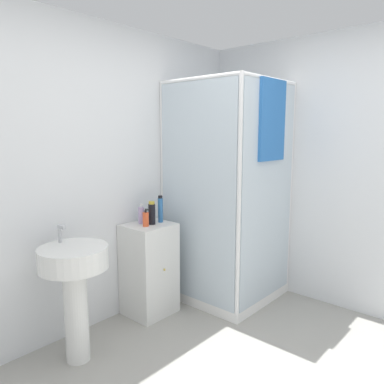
{
  "coord_description": "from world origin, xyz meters",
  "views": [
    {
      "loc": [
        -1.72,
        -0.92,
        1.62
      ],
      "look_at": [
        0.58,
        1.11,
        1.13
      ],
      "focal_mm": 35.0,
      "sensor_mm": 36.0,
      "label": 1
    }
  ],
  "objects_px": {
    "soap_dispenser": "(146,219)",
    "shampoo_bottle_blue": "(160,209)",
    "sink": "(74,278)",
    "shampoo_bottle_tall_black": "(152,213)",
    "lotion_bottle_white": "(141,215)"
  },
  "relations": [
    {
      "from": "shampoo_bottle_tall_black",
      "to": "lotion_bottle_white",
      "type": "bearing_deg",
      "value": 115.29
    },
    {
      "from": "shampoo_bottle_blue",
      "to": "sink",
      "type": "bearing_deg",
      "value": -172.44
    },
    {
      "from": "sink",
      "to": "shampoo_bottle_tall_black",
      "type": "height_order",
      "value": "shampoo_bottle_tall_black"
    },
    {
      "from": "shampoo_bottle_blue",
      "to": "shampoo_bottle_tall_black",
      "type": "bearing_deg",
      "value": -178.91
    },
    {
      "from": "sink",
      "to": "soap_dispenser",
      "type": "xyz_separation_m",
      "value": [
        0.77,
        0.11,
        0.27
      ]
    },
    {
      "from": "soap_dispenser",
      "to": "shampoo_bottle_blue",
      "type": "distance_m",
      "value": 0.2
    },
    {
      "from": "sink",
      "to": "shampoo_bottle_tall_black",
      "type": "relative_size",
      "value": 4.76
    },
    {
      "from": "sink",
      "to": "shampoo_bottle_tall_black",
      "type": "bearing_deg",
      "value": 8.36
    },
    {
      "from": "shampoo_bottle_tall_black",
      "to": "lotion_bottle_white",
      "type": "distance_m",
      "value": 0.1
    },
    {
      "from": "shampoo_bottle_blue",
      "to": "lotion_bottle_white",
      "type": "distance_m",
      "value": 0.18
    },
    {
      "from": "shampoo_bottle_tall_black",
      "to": "soap_dispenser",
      "type": "bearing_deg",
      "value": -170.93
    },
    {
      "from": "soap_dispenser",
      "to": "shampoo_bottle_blue",
      "type": "bearing_deg",
      "value": 4.63
    },
    {
      "from": "soap_dispenser",
      "to": "lotion_bottle_white",
      "type": "xyz_separation_m",
      "value": [
        0.04,
        0.1,
        0.01
      ]
    },
    {
      "from": "sink",
      "to": "shampoo_bottle_blue",
      "type": "bearing_deg",
      "value": 7.56
    },
    {
      "from": "shampoo_bottle_blue",
      "to": "lotion_bottle_white",
      "type": "bearing_deg",
      "value": 149.21
    }
  ]
}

